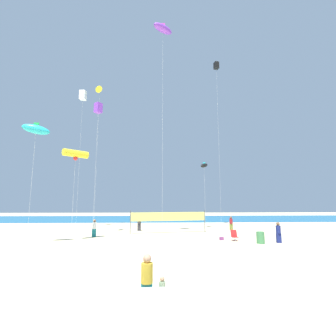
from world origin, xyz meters
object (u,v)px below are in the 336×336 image
at_px(beachgoer_navy_shirt, 278,232).
at_px(kite_violet_box, 98,108).
at_px(mother_figure, 147,279).
at_px(kite_yellow_delta, 100,90).
at_px(kite_violet_inflatable, 163,29).
at_px(kite_white_box, 83,95).
at_px(toddler_figure, 162,290).
at_px(kite_yellow_tube, 76,154).
at_px(folding_beach_chair, 234,235).
at_px(kite_black_inflatable, 204,165).
at_px(beachgoer_white_shirt, 94,227).
at_px(beachgoer_charcoal_shirt, 139,223).
at_px(beachgoer_maroon_shirt, 231,223).
at_px(trash_barrel, 260,238).
at_px(kite_black_box, 216,66).
at_px(beach_handbag, 222,239).
at_px(volleyball_net, 169,217).
at_px(kite_cyan_inflatable, 36,129).

xyz_separation_m(beachgoer_navy_shirt, kite_violet_box, (-16.04, 4.39, 12.04)).
xyz_separation_m(mother_figure, kite_yellow_delta, (-8.04, 24.12, 18.11)).
height_order(kite_violet_inflatable, kite_white_box, kite_violet_inflatable).
distance_m(toddler_figure, kite_yellow_tube, 15.72).
bearing_deg(kite_yellow_delta, kite_violet_box, -75.76).
xyz_separation_m(folding_beach_chair, kite_black_inflatable, (-0.71, 8.85, 7.39)).
xyz_separation_m(beachgoer_white_shirt, kite_yellow_tube, (-1.03, -3.12, 6.45)).
relative_size(beachgoer_charcoal_shirt, beachgoer_navy_shirt, 1.06).
relative_size(beachgoer_maroon_shirt, trash_barrel, 1.73).
height_order(folding_beach_chair, kite_black_inflatable, kite_black_inflatable).
distance_m(folding_beach_chair, kite_black_box, 23.40).
xyz_separation_m(kite_yellow_tube, kite_violet_box, (0.79, 3.57, 5.59)).
height_order(kite_white_box, kite_yellow_delta, kite_yellow_delta).
distance_m(beachgoer_white_shirt, beach_handbag, 11.79).
xyz_separation_m(beachgoer_charcoal_shirt, beach_handbag, (7.64, -7.21, -0.78)).
bearing_deg(mother_figure, volleyball_net, 86.16).
height_order(trash_barrel, beach_handbag, trash_barrel).
xyz_separation_m(beachgoer_maroon_shirt, beach_handbag, (-3.20, -7.57, -0.70)).
height_order(kite_black_inflatable, kite_yellow_delta, kite_yellow_delta).
bearing_deg(kite_cyan_inflatable, beachgoer_navy_shirt, 3.59).
xyz_separation_m(beachgoer_navy_shirt, volleyball_net, (-8.60, 6.48, 0.76)).
relative_size(beachgoer_navy_shirt, kite_black_inflatable, 0.20).
bearing_deg(kite_white_box, kite_black_inflatable, 2.09).
height_order(mother_figure, folding_beach_chair, mother_figure).
xyz_separation_m(toddler_figure, folding_beach_chair, (6.37, 12.56, -0.01)).
bearing_deg(kite_yellow_delta, kite_black_box, -7.01).
xyz_separation_m(beachgoer_charcoal_shirt, beachgoer_navy_shirt, (11.92, -8.70, -0.05)).
relative_size(mother_figure, kite_black_box, 0.07).
distance_m(beachgoer_charcoal_shirt, kite_white_box, 17.43).
bearing_deg(beachgoer_navy_shirt, folding_beach_chair, 102.33).
height_order(kite_black_inflatable, kite_white_box, kite_white_box).
xyz_separation_m(beachgoer_charcoal_shirt, kite_white_box, (-7.46, 0.79, 15.74)).
relative_size(kite_violet_box, kite_black_inflatable, 1.62).
xyz_separation_m(beachgoer_charcoal_shirt, kite_yellow_tube, (-4.91, -7.88, 6.40)).
height_order(beachgoer_white_shirt, kite_cyan_inflatable, kite_cyan_inflatable).
height_order(kite_cyan_inflatable, kite_black_box, kite_black_box).
relative_size(beachgoer_white_shirt, kite_violet_box, 0.12).
height_order(beachgoer_white_shirt, kite_black_inflatable, kite_black_inflatable).
bearing_deg(beach_handbag, beachgoer_maroon_shirt, 67.12).
bearing_deg(mother_figure, toddler_figure, 12.43).
height_order(beachgoer_charcoal_shirt, folding_beach_chair, beachgoer_charcoal_shirt).
xyz_separation_m(beachgoer_white_shirt, trash_barrel, (14.17, -4.22, -0.42)).
distance_m(beachgoer_white_shirt, kite_black_inflatable, 15.04).
bearing_deg(kite_yellow_tube, beachgoer_white_shirt, 71.67).
distance_m(mother_figure, kite_black_inflatable, 23.43).
bearing_deg(kite_violet_inflatable, kite_yellow_delta, 130.38).
height_order(beachgoer_maroon_shirt, kite_yellow_delta, kite_yellow_delta).
xyz_separation_m(toddler_figure, beachgoer_charcoal_shirt, (-2.30, 20.06, 0.45)).
relative_size(mother_figure, beachgoer_maroon_shirt, 1.01).
xyz_separation_m(kite_violet_inflatable, kite_black_box, (7.54, 8.29, 1.19)).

